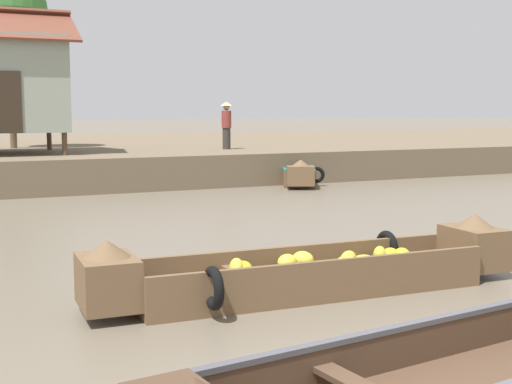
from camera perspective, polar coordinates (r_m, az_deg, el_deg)
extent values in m
plane|color=#665B4C|center=(14.32, -8.97, -3.02)|extent=(300.00, 300.00, 0.00)
cube|color=brown|center=(29.98, -17.57, 2.84)|extent=(160.00, 20.00, 1.03)
cube|color=brown|center=(9.29, 4.53, -7.95)|extent=(4.73, 1.26, 0.12)
cube|color=brown|center=(9.65, 3.21, -5.70)|extent=(4.69, 0.28, 0.43)
cube|color=brown|center=(8.80, 6.01, -6.95)|extent=(4.69, 0.28, 0.43)
cube|color=brown|center=(10.67, 17.45, -4.35)|extent=(0.69, 0.93, 0.59)
cone|color=brown|center=(10.60, 17.53, -2.25)|extent=(0.58, 0.58, 0.20)
cube|color=brown|center=(8.36, -12.08, -7.23)|extent=(0.69, 0.93, 0.59)
cone|color=brown|center=(8.28, -12.15, -4.56)|extent=(0.58, 0.58, 0.20)
cube|color=brown|center=(8.82, -1.29, -6.75)|extent=(0.24, 0.96, 0.05)
torus|color=black|center=(10.51, 10.69, -4.53)|extent=(0.14, 0.52, 0.52)
torus|color=black|center=(8.07, -3.52, -7.89)|extent=(0.14, 0.52, 0.52)
ellipsoid|color=yellow|center=(9.66, 11.17, -5.88)|extent=(0.28, 0.25, 0.19)
ellipsoid|color=yellow|center=(9.23, 8.74, -6.16)|extent=(0.22, 0.33, 0.28)
ellipsoid|color=yellow|center=(9.12, 2.59, -5.81)|extent=(0.36, 0.36, 0.23)
ellipsoid|color=yellow|center=(9.96, 10.93, -5.23)|extent=(0.29, 0.20, 0.25)
ellipsoid|color=yellow|center=(9.20, 7.50, -5.99)|extent=(0.39, 0.36, 0.27)
ellipsoid|color=yellow|center=(10.00, 11.88, -5.26)|extent=(0.32, 0.32, 0.27)
ellipsoid|color=yellow|center=(8.86, -1.60, -6.30)|extent=(0.29, 0.35, 0.27)
ellipsoid|color=yellow|center=(8.91, -1.07, -6.39)|extent=(0.34, 0.36, 0.22)
ellipsoid|color=gold|center=(9.83, 10.13, -5.12)|extent=(0.30, 0.30, 0.25)
ellipsoid|color=gold|center=(9.97, 8.88, -5.63)|extent=(0.38, 0.33, 0.19)
ellipsoid|color=yellow|center=(8.53, -1.23, -7.32)|extent=(0.38, 0.35, 0.19)
ellipsoid|color=gold|center=(9.24, 7.57, -6.14)|extent=(0.39, 0.37, 0.24)
ellipsoid|color=yellow|center=(9.44, 3.86, -5.57)|extent=(0.38, 0.40, 0.23)
ellipsoid|color=yellow|center=(9.53, 7.61, -5.55)|extent=(0.33, 0.26, 0.26)
ellipsoid|color=yellow|center=(9.84, 12.62, -5.52)|extent=(0.33, 0.38, 0.24)
cube|color=#473323|center=(6.52, 11.94, -12.43)|extent=(4.31, 0.57, 0.34)
cube|color=#47474C|center=(6.46, 11.98, -10.79)|extent=(4.31, 0.58, 0.05)
cube|color=brown|center=(23.24, 3.33, 0.97)|extent=(2.46, 3.80, 0.12)
cube|color=brown|center=(23.25, 4.43, 1.61)|extent=(1.65, 3.42, 0.41)
cube|color=brown|center=(23.20, 2.24, 1.61)|extent=(1.65, 3.42, 0.41)
cube|color=#196B60|center=(23.23, 4.44, 2.17)|extent=(1.67, 3.43, 0.05)
cube|color=#196B60|center=(23.18, 2.24, 2.17)|extent=(1.67, 3.43, 0.05)
cube|color=brown|center=(21.08, 3.68, 1.34)|extent=(0.98, 0.84, 0.59)
cone|color=brown|center=(21.05, 3.68, 2.41)|extent=(0.74, 0.74, 0.20)
cube|color=brown|center=(25.34, 3.06, 2.26)|extent=(0.98, 0.84, 0.59)
cone|color=brown|center=(25.31, 3.06, 3.15)|extent=(0.74, 0.74, 0.20)
cube|color=brown|center=(24.01, 3.23, 1.83)|extent=(0.88, 0.55, 0.05)
torus|color=black|center=(22.01, 5.00, 1.42)|extent=(0.52, 0.33, 0.52)
torus|color=black|center=(24.44, 1.84, 1.97)|extent=(0.52, 0.33, 0.52)
cylinder|color=#4C3826|center=(21.97, -15.45, 3.83)|extent=(0.16, 0.16, 0.70)
cylinder|color=#4C3826|center=(24.98, -16.63, 4.12)|extent=(0.16, 0.16, 0.70)
cube|color=gray|center=(23.26, -20.22, 8.29)|extent=(3.65, 3.45, 2.93)
cube|color=#2D2319|center=(21.52, -19.75, 6.95)|extent=(0.80, 0.04, 1.80)
cube|color=brown|center=(22.54, -20.21, 12.90)|extent=(4.35, 2.21, 1.15)
cylinder|color=brown|center=(26.56, -19.45, 8.22)|extent=(0.24, 0.24, 4.46)
sphere|color=#387533|center=(26.77, -19.68, 13.85)|extent=(2.72, 2.72, 2.72)
cylinder|color=#332D28|center=(24.49, -2.44, 4.41)|extent=(0.28, 0.28, 0.75)
cylinder|color=brown|center=(24.47, -2.44, 5.99)|extent=(0.34, 0.34, 0.60)
sphere|color=#9E7556|center=(24.47, -2.45, 6.98)|extent=(0.22, 0.22, 0.22)
cone|color=tan|center=(24.47, -2.45, 7.26)|extent=(0.44, 0.44, 0.14)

